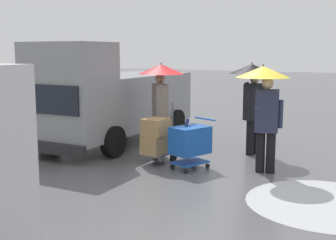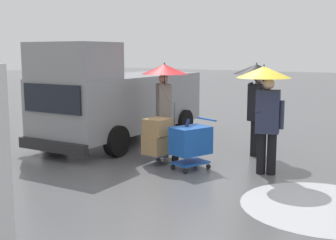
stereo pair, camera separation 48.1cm
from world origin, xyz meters
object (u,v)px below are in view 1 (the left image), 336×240
at_px(pedestrian_black_side, 253,87).
at_px(pedestrian_white_side, 265,94).
at_px(shopping_cart_vendor, 190,142).
at_px(hand_dolly_boxes, 156,137).
at_px(pedestrian_pink_side, 161,88).
at_px(cargo_van_parked_right, 111,98).

relative_size(pedestrian_black_side, pedestrian_white_side, 1.00).
bearing_deg(shopping_cart_vendor, hand_dolly_boxes, -1.57).
relative_size(pedestrian_pink_side, pedestrian_white_side, 1.00).
distance_m(shopping_cart_vendor, hand_dolly_boxes, 0.82).
distance_m(pedestrian_pink_side, pedestrian_white_side, 2.48).
relative_size(hand_dolly_boxes, pedestrian_white_side, 0.61).
xyz_separation_m(shopping_cart_vendor, pedestrian_pink_side, (1.10, -0.68, 1.02)).
bearing_deg(cargo_van_parked_right, hand_dolly_boxes, 148.95).
bearing_deg(hand_dolly_boxes, shopping_cart_vendor, 178.43).
bearing_deg(pedestrian_pink_side, pedestrian_white_side, 175.67).
distance_m(hand_dolly_boxes, pedestrian_pink_side, 1.24).
relative_size(cargo_van_parked_right, pedestrian_black_side, 2.52).
height_order(shopping_cart_vendor, pedestrian_black_side, pedestrian_black_side).
height_order(cargo_van_parked_right, pedestrian_pink_side, cargo_van_parked_right).
bearing_deg(pedestrian_pink_side, shopping_cart_vendor, 148.39).
xyz_separation_m(cargo_van_parked_right, pedestrian_black_side, (-3.68, -0.50, 0.41)).
bearing_deg(pedestrian_black_side, cargo_van_parked_right, 7.68).
distance_m(cargo_van_parked_right, pedestrian_white_side, 4.49).
bearing_deg(pedestrian_white_side, hand_dolly_boxes, 12.09).
bearing_deg(hand_dolly_boxes, pedestrian_black_side, -129.10).
relative_size(shopping_cart_vendor, hand_dolly_boxes, 0.79).
height_order(cargo_van_parked_right, pedestrian_white_side, cargo_van_parked_right).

